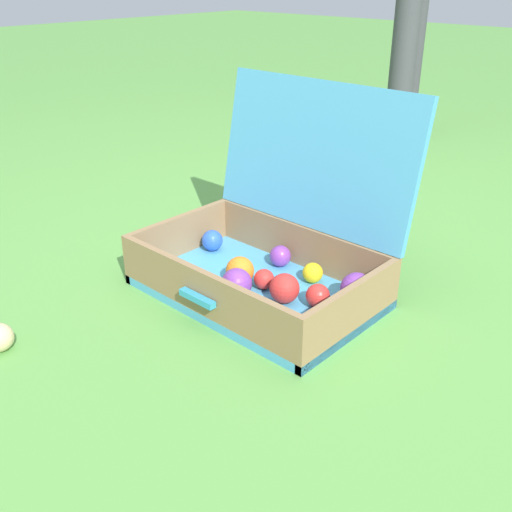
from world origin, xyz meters
name	(u,v)px	position (x,y,z in m)	size (l,w,h in m)	color
ground_plane	(286,293)	(0.00, 0.00, 0.00)	(16.00, 16.00, 0.00)	#569342
open_suitcase	(273,249)	(-0.05, 0.00, 0.12)	(0.62, 0.50, 0.53)	#4799C6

